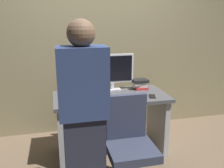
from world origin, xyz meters
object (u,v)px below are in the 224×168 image
cup_near_keyboard (81,95)px  monitor (113,70)px  book_stack (140,84)px  office_chair (130,150)px  person_at_desk (84,117)px  desk (111,114)px  mouse (138,95)px  cell_phone (152,96)px  keyboard (114,97)px

cup_near_keyboard → monitor: bearing=32.1°
monitor → book_stack: bearing=-5.7°
office_chair → person_at_desk: bearing=-169.0°
office_chair → book_stack: bearing=65.1°
cup_near_keyboard → desk: bearing=8.5°
office_chair → mouse: (0.29, 0.61, 0.34)m
monitor → cell_phone: size_ratio=3.75×
book_stack → cell_phone: bearing=-85.7°
book_stack → person_at_desk: bearing=-131.0°
person_at_desk → cup_near_keyboard: size_ratio=16.53×
keyboard → cup_near_keyboard: size_ratio=4.34×
book_stack → keyboard: bearing=-145.0°
office_chair → monitor: monitor is taller
keyboard → cup_near_keyboard: bearing=167.3°
desk → cup_near_keyboard: (-0.36, -0.05, 0.29)m
desk → person_at_desk: 0.96m
mouse → cup_near_keyboard: 0.66m
cup_near_keyboard → book_stack: size_ratio=0.49×
person_at_desk → cell_phone: (0.87, 0.63, -0.08)m
office_chair → cup_near_keyboard: 0.85m
monitor → cup_near_keyboard: monitor is taller
person_at_desk → cup_near_keyboard: (0.07, 0.75, -0.04)m
book_stack → cell_phone: size_ratio=1.41×
office_chair → cup_near_keyboard: (-0.37, 0.66, 0.38)m
cup_near_keyboard → person_at_desk: bearing=-95.1°
office_chair → mouse: size_ratio=9.40×
person_at_desk → mouse: size_ratio=16.39×
desk → person_at_desk: bearing=-117.8°
mouse → cell_phone: size_ratio=0.69×
office_chair → cell_phone: (0.44, 0.55, 0.33)m
desk → person_at_desk: person_at_desk is taller
mouse → monitor: bearing=126.3°
cup_near_keyboard → book_stack: bearing=16.4°
desk → cup_near_keyboard: 0.46m
book_stack → cell_phone: 0.35m
cup_near_keyboard → book_stack: 0.82m
cup_near_keyboard → book_stack: (0.78, 0.23, 0.02)m
monitor → office_chair: bearing=-93.5°
cup_near_keyboard → cell_phone: bearing=-8.0°
cell_phone → person_at_desk: bearing=-126.2°
office_chair → keyboard: office_chair is taller
mouse → cup_near_keyboard: bearing=175.6°
mouse → keyboard: bearing=-176.7°
desk → cell_phone: (0.45, -0.17, 0.24)m
monitor → mouse: 0.46m
person_at_desk → book_stack: bearing=49.0°
cup_near_keyboard → book_stack: book_stack is taller
keyboard → book_stack: bearing=32.9°
person_at_desk → book_stack: (0.85, 0.98, -0.02)m
desk → mouse: bearing=-18.9°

